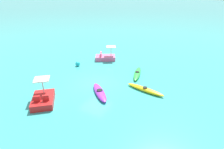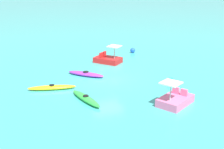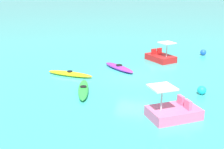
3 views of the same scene
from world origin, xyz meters
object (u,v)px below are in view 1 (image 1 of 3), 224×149
at_px(kayak_purple, 100,92).
at_px(pedal_boat_pink, 106,57).
at_px(buoy_cyan, 78,64).
at_px(kayak_yellow, 145,89).
at_px(pedal_boat_red, 43,99).
at_px(kayak_green, 137,74).

distance_m(kayak_purple, pedal_boat_pink, 8.39).
height_order(kayak_purple, buoy_cyan, buoy_cyan).
bearing_deg(kayak_yellow, kayak_purple, -53.89).
xyz_separation_m(kayak_yellow, pedal_boat_pink, (-5.16, -7.02, 0.17)).
xyz_separation_m(kayak_purple, kayak_yellow, (-2.24, 3.08, -0.00)).
bearing_deg(kayak_purple, pedal_boat_red, -42.96).
height_order(kayak_green, kayak_yellow, same).
bearing_deg(pedal_boat_red, pedal_boat_pink, -174.63).
distance_m(kayak_yellow, pedal_boat_red, 8.10).
bearing_deg(kayak_yellow, kayak_green, -146.64).
bearing_deg(pedal_boat_red, buoy_cyan, -159.87).
distance_m(pedal_boat_red, buoy_cyan, 7.63).
relative_size(kayak_purple, kayak_green, 0.84).
bearing_deg(kayak_yellow, buoy_cyan, -101.45).
relative_size(kayak_green, buoy_cyan, 6.61).
bearing_deg(buoy_cyan, pedal_boat_red, 20.13).
relative_size(kayak_purple, kayak_yellow, 0.82).
distance_m(kayak_green, pedal_boat_red, 9.19).
bearing_deg(kayak_green, kayak_yellow, 33.36).
relative_size(kayak_yellow, pedal_boat_red, 1.24).
relative_size(kayak_green, pedal_boat_red, 1.22).
bearing_deg(buoy_cyan, kayak_green, 98.30).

